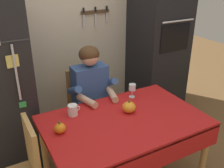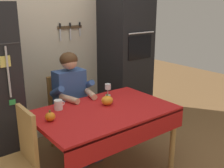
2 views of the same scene
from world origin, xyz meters
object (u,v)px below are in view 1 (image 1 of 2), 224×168
Objects in this scene: coffee_mug at (73,110)px; pumpkin_medium at (60,128)px; chair_behind_person at (86,105)px; seated_person at (93,94)px; wine_glass at (132,88)px; dining_table at (125,128)px; wall_oven at (158,44)px; pumpkin_large at (129,107)px.

pumpkin_medium reaches higher than coffee_mug.
chair_behind_person is 0.65m from coffee_mug.
wine_glass is at bearing -38.63° from seated_person.
coffee_mug is at bearing 139.67° from dining_table.
seated_person reaches higher than pumpkin_medium.
coffee_mug is (-1.42, -0.61, -0.26)m from wall_oven.
coffee_mug is (-0.33, -0.48, 0.28)m from chair_behind_person.
seated_person is at bearing 43.62° from pumpkin_medium.
pumpkin_large is (0.10, 0.11, 0.13)m from dining_table.
wine_glass is (0.32, -0.45, 0.33)m from chair_behind_person.
seated_person is at bearing 92.98° from dining_table.
wall_oven reaches higher than dining_table.
dining_table is at bearing -40.33° from coffee_mug.
pumpkin_large reaches higher than pumpkin_medium.
dining_table is at bearing -87.02° from seated_person.
wall_oven is 0.98m from wine_glass.
coffee_mug is at bearing -176.88° from wine_glass.
chair_behind_person is 6.48× the size of wine_glass.
dining_table is 13.27× the size of pumpkin_medium.
pumpkin_large is (-0.95, -0.81, -0.26)m from wall_oven.
pumpkin_medium is at bearing -136.38° from seated_person.
dining_table is 0.58m from pumpkin_medium.
pumpkin_medium is at bearing -132.81° from coffee_mug.
chair_behind_person reaches higher than pumpkin_medium.
seated_person is (-1.08, -0.32, -0.31)m from wall_oven.
chair_behind_person is (-1.08, -0.13, -0.54)m from wall_oven.
wine_glass is 1.16× the size of pumpkin_large.
pumpkin_large is 1.17× the size of pumpkin_medium.
wall_oven is 18.29× the size of coffee_mug.
chair_behind_person is at bearing 101.09° from pumpkin_large.
chair_behind_person reaches higher than dining_table.
seated_person is at bearing -90.00° from chair_behind_person.
seated_person is (0.00, -0.19, 0.23)m from chair_behind_person.
pumpkin_large is at bearing 46.34° from dining_table.
dining_table is 1.12× the size of seated_person.
dining_table is (-1.05, -0.92, -0.39)m from wall_oven.
seated_person reaches higher than pumpkin_large.
seated_person reaches higher than coffee_mug.
wall_oven is at bearing 6.86° from chair_behind_person.
coffee_mug reaches higher than dining_table.
wine_glass is (0.32, -0.26, 0.11)m from seated_person.
pumpkin_medium is at bearing 169.46° from dining_table.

